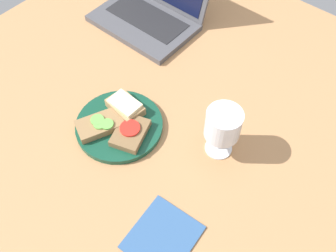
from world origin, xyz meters
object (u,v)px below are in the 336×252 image
object	(u,v)px
plate	(119,126)
napkin	(163,237)
sandwich_with_cheese	(125,106)
sandwich_with_tomato	(130,132)
sandwich_with_cucumber	(100,125)
laptop	(151,9)
wine_glass	(223,126)

from	to	relation	value
plate	napkin	distance (cm)	30.71
napkin	sandwich_with_cheese	bearing A→B (deg)	146.59
sandwich_with_tomato	napkin	size ratio (longest dim) A/B	0.81
plate	sandwich_with_cucumber	world-z (taller)	sandwich_with_cucumber
sandwich_with_cucumber	napkin	size ratio (longest dim) A/B	0.91
laptop	sandwich_with_cheese	bearing A→B (deg)	-58.42
sandwich_with_cucumber	napkin	world-z (taller)	sandwich_with_cucumber
sandwich_with_cucumber	napkin	distance (cm)	31.82
sandwich_with_cheese	plate	bearing A→B (deg)	-67.58
plate	sandwich_with_cucumber	distance (cm)	4.97
plate	wine_glass	world-z (taller)	wine_glass
sandwich_with_cucumber	napkin	bearing A→B (deg)	-20.28
laptop	napkin	world-z (taller)	laptop
plate	napkin	xyz separation A→B (cm)	(26.98, -14.67, -0.56)
sandwich_with_cheese	laptop	xyz separation A→B (cm)	(-20.26, 32.96, 0.92)
plate	napkin	size ratio (longest dim) A/B	1.55
plate	laptop	size ratio (longest dim) A/B	0.70
sandwich_with_cheese	laptop	size ratio (longest dim) A/B	0.32
sandwich_with_tomato	laptop	bearing A→B (deg)	125.12
sandwich_with_tomato	sandwich_with_cheese	world-z (taller)	sandwich_with_cheese
sandwich_with_cucumber	plate	bearing A→B (deg)	52.80
sandwich_with_cheese	wine_glass	world-z (taller)	wine_glass
sandwich_with_cucumber	wine_glass	xyz separation A→B (cm)	(25.87, 14.74, 6.86)
plate	napkin	bearing A→B (deg)	-28.53
sandwich_with_tomato	napkin	distance (cm)	26.57
plate	laptop	bearing A→B (deg)	120.60
plate	sandwich_with_cheese	world-z (taller)	sandwich_with_cheese
sandwich_with_tomato	sandwich_with_cheese	bearing A→B (deg)	142.48
napkin	wine_glass	bearing A→B (deg)	98.61
sandwich_with_cucumber	wine_glass	bearing A→B (deg)	29.67
sandwich_with_tomato	wine_glass	distance (cm)	22.93
sandwich_with_cheese	wine_glass	size ratio (longest dim) A/B	0.73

